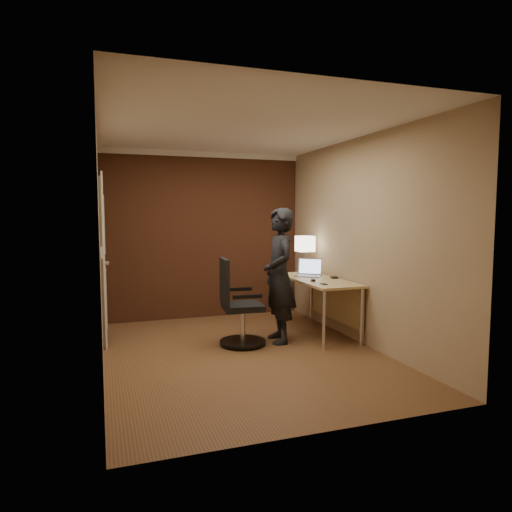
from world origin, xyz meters
The scene contains 9 objects.
room centered at (-0.27, 1.54, 1.37)m, with size 4.00×4.00×4.00m.
desk centered at (1.25, 0.51, 0.60)m, with size 0.60×1.50×0.73m.
desk_lamp centered at (1.25, 1.04, 1.15)m, with size 0.22×0.22×0.54m.
laptop centered at (1.20, 0.80, 0.79)m, with size 0.42×0.40×0.23m.
mouse centered at (1.03, 0.32, 0.75)m, with size 0.06×0.10×0.03m, color black.
phone centered at (1.04, 0.05, 0.73)m, with size 0.06×0.12×0.01m, color black.
wallet centered at (1.41, 0.47, 0.74)m, with size 0.09×0.11×0.02m, color black.
office_chair centered at (0.03, 0.31, 0.45)m, with size 0.56×0.60×1.03m.
person centered at (0.57, 0.31, 0.82)m, with size 0.60×0.39×1.65m, color black.
Camera 1 is at (-1.49, -4.84, 1.57)m, focal length 32.00 mm.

